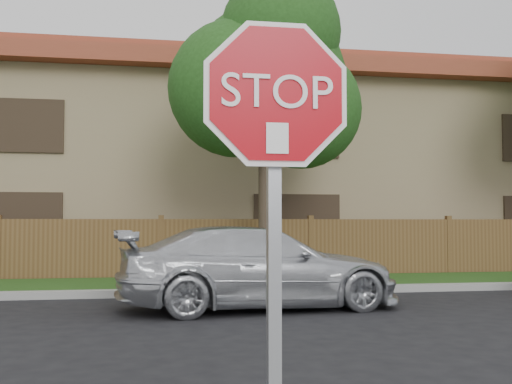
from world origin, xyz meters
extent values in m
cube|color=gray|center=(0.00, 8.15, 0.07)|extent=(70.00, 0.30, 0.15)
cube|color=#1E4714|center=(0.00, 9.80, 0.06)|extent=(70.00, 3.00, 0.12)
cube|color=brown|center=(0.00, 11.40, 0.80)|extent=(70.00, 0.12, 1.60)
cube|color=#96835D|center=(0.00, 17.00, 3.00)|extent=(34.00, 8.00, 6.00)
cube|color=brown|center=(0.00, 17.00, 6.25)|extent=(35.20, 9.20, 0.50)
cube|color=brown|center=(0.00, 17.00, 6.85)|extent=(33.00, 5.50, 0.70)
cylinder|color=#382B21|center=(2.50, 9.70, 1.96)|extent=(0.44, 0.44, 3.92)
sphere|color=#1E4415|center=(2.50, 9.70, 4.90)|extent=(3.80, 3.80, 3.80)
sphere|color=#1E4415|center=(3.40, 10.00, 4.34)|extent=(3.00, 3.00, 3.00)
sphere|color=#1E4415|center=(1.70, 9.30, 4.62)|extent=(3.20, 3.20, 3.20)
sphere|color=#1E4415|center=(2.70, 9.10, 5.95)|extent=(2.80, 2.80, 2.80)
cube|color=gray|center=(0.44, -1.44, 1.25)|extent=(0.06, 0.06, 2.30)
cylinder|color=white|center=(0.44, -1.50, 2.15)|extent=(1.01, 0.02, 1.01)
cylinder|color=#B30610|center=(0.44, -1.51, 2.15)|extent=(0.93, 0.02, 0.93)
cube|color=white|center=(0.44, -1.53, 1.93)|extent=(0.11, 0.00, 0.15)
imported|color=silver|center=(1.67, 6.10, 0.72)|extent=(5.17, 2.53, 1.45)
camera|label=1|loc=(-0.13, -4.34, 1.52)|focal=42.00mm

